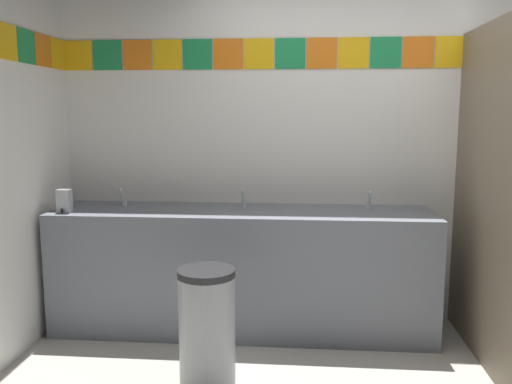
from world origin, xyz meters
The scene contains 7 objects.
wall_back centered at (0.00, 1.49, 1.35)m, with size 4.54×0.09×2.69m.
vanity_counter centered at (-0.89, 1.14, 0.45)m, with size 2.66×0.61×0.87m.
faucet_left centered at (-1.78, 1.23, 0.92)m, with size 0.04×0.10×0.14m.
faucet_center centered at (-0.89, 1.23, 0.92)m, with size 0.04×0.10×0.14m.
faucet_right centered at (0.00, 1.23, 0.92)m, with size 0.04×0.10×0.14m.
soap_dispenser centered at (-2.10, 0.96, 0.95)m, with size 0.09×0.09×0.16m.
trash_bin centered at (-1.00, 0.35, 0.34)m, with size 0.33×0.33×0.68m.
Camera 1 is at (-0.49, -2.45, 1.54)m, focal length 36.64 mm.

